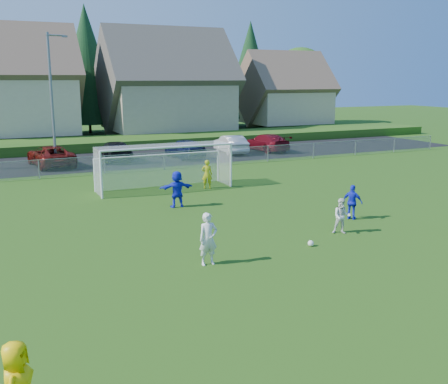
# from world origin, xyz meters

# --- Properties ---
(ground) EXTENTS (160.00, 160.00, 0.00)m
(ground) POSITION_xyz_m (0.00, 0.00, 0.00)
(ground) COLOR #193D0C
(ground) RESTS_ON ground
(asphalt_lot) EXTENTS (60.00, 60.00, 0.00)m
(asphalt_lot) POSITION_xyz_m (0.00, 27.50, 0.01)
(asphalt_lot) COLOR black
(asphalt_lot) RESTS_ON ground
(grass_embankment) EXTENTS (70.00, 6.00, 0.80)m
(grass_embankment) POSITION_xyz_m (0.00, 35.00, 0.40)
(grass_embankment) COLOR #1E420F
(grass_embankment) RESTS_ON ground
(soccer_ball) EXTENTS (0.22, 0.22, 0.22)m
(soccer_ball) POSITION_xyz_m (1.67, 4.01, 0.11)
(soccer_ball) COLOR white
(soccer_ball) RESTS_ON ground
(player_white_a) EXTENTS (0.65, 0.43, 1.76)m
(player_white_a) POSITION_xyz_m (-2.50, 3.81, 0.88)
(player_white_a) COLOR silver
(player_white_a) RESTS_ON ground
(player_white_b) EXTENTS (0.87, 0.82, 1.42)m
(player_white_b) POSITION_xyz_m (3.67, 4.86, 0.71)
(player_white_b) COLOR silver
(player_white_b) RESTS_ON ground
(player_blue_a) EXTENTS (0.81, 0.95, 1.53)m
(player_blue_a) POSITION_xyz_m (5.42, 6.43, 0.76)
(player_blue_a) COLOR #1623D0
(player_blue_a) RESTS_ON ground
(player_blue_b) EXTENTS (1.65, 0.62, 1.75)m
(player_blue_b) POSITION_xyz_m (-0.75, 11.72, 0.87)
(player_blue_b) COLOR #1623D0
(player_blue_b) RESTS_ON ground
(goalkeeper) EXTENTS (0.69, 0.58, 1.61)m
(goalkeeper) POSITION_xyz_m (2.22, 15.08, 0.81)
(goalkeeper) COLOR gold
(goalkeeper) RESTS_ON ground
(car_c) EXTENTS (3.06, 5.49, 1.45)m
(car_c) POSITION_xyz_m (-4.74, 26.66, 0.73)
(car_c) COLOR #5D0F0A
(car_c) RESTS_ON ground
(car_d) EXTENTS (2.24, 5.05, 1.44)m
(car_d) POSITION_xyz_m (-0.09, 27.24, 0.72)
(car_d) COLOR black
(car_d) RESTS_ON ground
(car_e) EXTENTS (2.21, 4.55, 1.50)m
(car_e) POSITION_xyz_m (5.11, 26.32, 0.75)
(car_e) COLOR #121B3F
(car_e) RESTS_ON ground
(car_f) EXTENTS (1.94, 4.57, 1.47)m
(car_f) POSITION_xyz_m (9.45, 27.20, 0.73)
(car_f) COLOR #BDBDBD
(car_f) RESTS_ON ground
(car_g) EXTENTS (2.50, 5.13, 1.44)m
(car_g) POSITION_xyz_m (12.74, 27.21, 0.72)
(car_g) COLOR maroon
(car_g) RESTS_ON ground
(soccer_goal) EXTENTS (7.42, 1.90, 2.50)m
(soccer_goal) POSITION_xyz_m (0.00, 16.05, 1.63)
(soccer_goal) COLOR white
(soccer_goal) RESTS_ON ground
(chainlink_fence) EXTENTS (52.06, 0.06, 1.20)m
(chainlink_fence) POSITION_xyz_m (0.00, 22.00, 0.63)
(chainlink_fence) COLOR gray
(chainlink_fence) RESTS_ON ground
(streetlight) EXTENTS (1.38, 0.18, 9.00)m
(streetlight) POSITION_xyz_m (-4.45, 26.00, 4.84)
(streetlight) COLOR slate
(streetlight) RESTS_ON ground
(houses_row) EXTENTS (53.90, 11.45, 13.27)m
(houses_row) POSITION_xyz_m (1.97, 42.46, 7.33)
(houses_row) COLOR tan
(houses_row) RESTS_ON ground
(tree_row) EXTENTS (65.98, 12.36, 13.80)m
(tree_row) POSITION_xyz_m (1.04, 48.74, 6.91)
(tree_row) COLOR #382616
(tree_row) RESTS_ON ground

